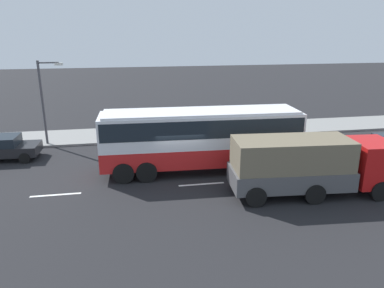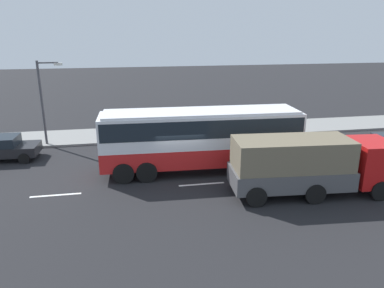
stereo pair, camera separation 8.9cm
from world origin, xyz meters
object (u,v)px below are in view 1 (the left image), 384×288
object	(u,v)px
cargo_truck	(310,164)
pedestrian_near_curb	(153,122)
street_lamp	(45,96)
coach_bus	(201,134)

from	to	relation	value
cargo_truck	pedestrian_near_curb	xyz separation A→B (m)	(-6.64, 11.54, -0.50)
pedestrian_near_curb	street_lamp	size ratio (longest dim) A/B	0.28
coach_bus	cargo_truck	distance (m)	6.00
cargo_truck	coach_bus	bearing A→B (deg)	143.34
cargo_truck	pedestrian_near_curb	size ratio (longest dim) A/B	4.98
coach_bus	street_lamp	xyz separation A→B (m)	(-9.31, 6.46, 1.27)
coach_bus	cargo_truck	world-z (taller)	coach_bus
coach_bus	cargo_truck	size ratio (longest dim) A/B	1.40
cargo_truck	pedestrian_near_curb	world-z (taller)	cargo_truck
coach_bus	pedestrian_near_curb	distance (m)	8.01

